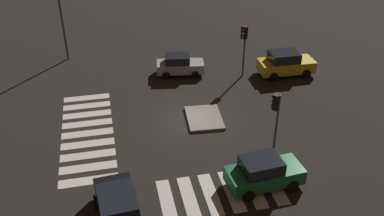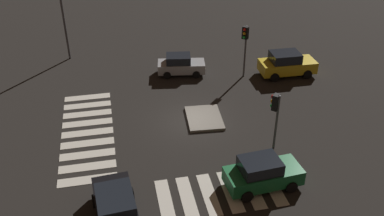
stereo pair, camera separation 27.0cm
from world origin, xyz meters
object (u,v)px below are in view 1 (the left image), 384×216
(car_green, at_px, (264,173))
(car_yellow, at_px, (286,63))
(traffic_light_west, at_px, (244,39))
(traffic_light_north, at_px, (276,108))
(car_black, at_px, (118,209))
(car_silver, at_px, (180,65))
(traffic_island, at_px, (204,118))

(car_green, relative_size, car_yellow, 0.94)
(traffic_light_west, bearing_deg, traffic_light_north, 36.57)
(car_green, distance_m, traffic_light_west, 12.95)
(car_black, height_order, car_yellow, car_yellow)
(car_silver, relative_size, traffic_light_north, 1.07)
(car_black, relative_size, traffic_light_north, 1.24)
(car_black, xyz_separation_m, traffic_light_west, (-13.46, 10.53, 2.22))
(car_black, xyz_separation_m, traffic_light_north, (-4.20, 9.37, 1.80))
(car_silver, relative_size, car_green, 0.93)
(car_yellow, height_order, traffic_light_north, traffic_light_north)
(car_green, xyz_separation_m, car_yellow, (-12.06, 6.36, 0.07))
(car_yellow, relative_size, traffic_light_west, 1.06)
(traffic_light_north, bearing_deg, car_yellow, -74.06)
(car_green, distance_m, car_yellow, 13.63)
(traffic_island, height_order, car_black, car_black)
(car_silver, height_order, car_green, car_green)
(car_green, xyz_separation_m, traffic_light_north, (-3.15, 1.75, 1.87))
(car_green, height_order, traffic_light_west, traffic_light_west)
(car_silver, bearing_deg, car_yellow, -4.07)
(car_black, distance_m, traffic_light_north, 10.43)
(car_black, height_order, car_silver, car_black)
(car_silver, distance_m, traffic_light_west, 5.44)
(traffic_island, bearing_deg, car_silver, -177.53)
(traffic_light_west, bearing_deg, car_black, 5.67)
(car_green, height_order, traffic_light_north, traffic_light_north)
(car_green, distance_m, traffic_light_north, 4.06)
(car_silver, distance_m, traffic_light_north, 11.48)
(traffic_light_north, distance_m, traffic_light_west, 9.34)
(traffic_island, height_order, car_silver, car_silver)
(traffic_light_north, relative_size, traffic_light_west, 0.87)
(traffic_light_north, height_order, traffic_light_west, traffic_light_west)
(traffic_island, xyz_separation_m, car_yellow, (-5.05, 7.81, 0.85))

